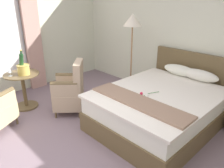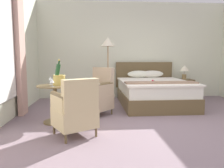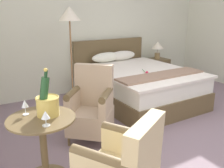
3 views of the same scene
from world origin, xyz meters
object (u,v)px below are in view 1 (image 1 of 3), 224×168
wine_glass_near_bucket (26,65)px  bed (162,106)px  floor_lamp_brass (132,27)px  champagne_bucket (23,68)px  armchair_by_window (71,91)px  side_table_round (24,88)px  wine_glass_near_edge (10,71)px

wine_glass_near_bucket → bed: bearing=28.5°
floor_lamp_brass → champagne_bucket: bearing=-118.7°
armchair_by_window → bed: bearing=31.5°
side_table_round → champagne_bucket: size_ratio=1.47×
side_table_round → floor_lamp_brass: bearing=59.8°
bed → side_table_round: size_ratio=3.15×
wine_glass_near_edge → armchair_by_window: armchair_by_window is taller
floor_lamp_brass → bed: bearing=-22.6°
bed → wine_glass_near_edge: (-2.22, -1.60, 0.45)m
side_table_round → armchair_by_window: 0.97m
wine_glass_near_edge → side_table_round: bearing=86.9°
wine_glass_near_bucket → champagne_bucket: bearing=-35.2°
side_table_round → wine_glass_near_edge: (-0.01, -0.19, 0.40)m
side_table_round → armchair_by_window: (0.80, 0.54, 0.04)m
wine_glass_near_edge → bed: bearing=35.8°
champagne_bucket → wine_glass_near_bucket: size_ratio=3.06×
bed → floor_lamp_brass: 1.67m
wine_glass_near_bucket → armchair_by_window: 1.05m
champagne_bucket → bed: bearing=33.0°
floor_lamp_brass → armchair_by_window: (-0.29, -1.33, -1.06)m
floor_lamp_brass → wine_glass_near_edge: 2.44m
champagne_bucket → floor_lamp_brass: bearing=61.3°
floor_lamp_brass → armchair_by_window: bearing=-102.3°
wine_glass_near_edge → armchair_by_window: (0.81, 0.73, -0.36)m
side_table_round → bed: bearing=32.5°
bed → champagne_bucket: (-2.13, -1.39, 0.48)m
floor_lamp_brass → side_table_round: floor_lamp_brass is taller
floor_lamp_brass → armchair_by_window: 1.72m
armchair_by_window → side_table_round: bearing=-145.9°
side_table_round → wine_glass_near_edge: wine_glass_near_edge is taller
floor_lamp_brass → side_table_round: size_ratio=2.50×
bed → side_table_round: bed is taller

